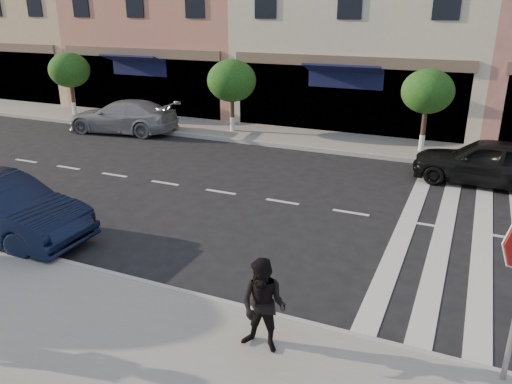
% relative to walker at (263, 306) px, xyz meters
% --- Properties ---
extents(ground, '(120.00, 120.00, 0.00)m').
position_rel_walker_xyz_m(ground, '(-2.17, 2.44, -0.93)').
color(ground, black).
rests_on(ground, ground).
extents(sidewalk_near, '(60.00, 4.50, 0.15)m').
position_rel_walker_xyz_m(sidewalk_near, '(-2.17, -1.31, -0.86)').
color(sidewalk_near, gray).
rests_on(sidewalk_near, ground).
extents(sidewalk_far, '(60.00, 3.00, 0.15)m').
position_rel_walker_xyz_m(sidewalk_far, '(-2.17, 13.44, -0.86)').
color(sidewalk_far, gray).
rests_on(sidewalk_far, ground).
extents(building_centre, '(11.00, 9.00, 11.00)m').
position_rel_walker_xyz_m(building_centre, '(-2.67, 19.44, 4.57)').
color(building_centre, beige).
rests_on(building_centre, ground).
extents(street_tree_wa, '(2.00, 2.00, 3.05)m').
position_rel_walker_xyz_m(street_tree_wa, '(-16.17, 13.24, 1.40)').
color(street_tree_wa, '#473323').
rests_on(street_tree_wa, sidewalk_far).
extents(street_tree_wb, '(2.10, 2.10, 3.06)m').
position_rel_walker_xyz_m(street_tree_wb, '(-7.17, 13.24, 1.38)').
color(street_tree_wb, '#473323').
rests_on(street_tree_wb, sidewalk_far).
extents(street_tree_c, '(1.90, 1.90, 3.04)m').
position_rel_walker_xyz_m(street_tree_c, '(0.83, 13.24, 1.43)').
color(street_tree_c, '#473323').
rests_on(street_tree_c, sidewalk_far).
extents(walker, '(0.77, 0.61, 1.56)m').
position_rel_walker_xyz_m(walker, '(0.00, 0.00, 0.00)').
color(walker, black).
rests_on(walker, sidewalk_near).
extents(car_far_left, '(5.15, 2.63, 1.43)m').
position_rel_walker_xyz_m(car_far_left, '(-11.76, 11.54, -0.21)').
color(car_far_left, gray).
rests_on(car_far_left, ground).
extents(car_far_mid, '(4.46, 2.01, 1.49)m').
position_rel_walker_xyz_m(car_far_mid, '(3.08, 10.43, -0.19)').
color(car_far_mid, black).
rests_on(car_far_mid, ground).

